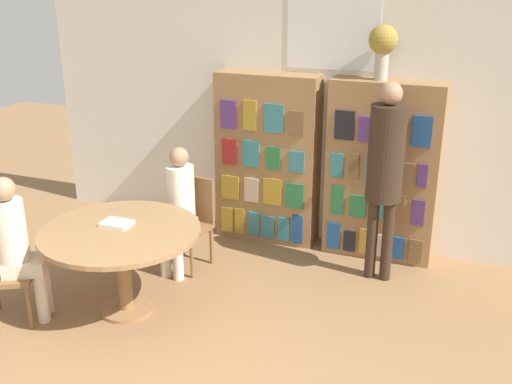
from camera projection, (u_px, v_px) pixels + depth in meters
wall_back at (331, 99)px, 5.94m from camera, size 6.40×0.07×3.00m
bookshelf_left at (268, 159)px, 6.19m from camera, size 1.06×0.34×1.76m
bookshelf_right at (382, 172)px, 5.79m from camera, size 1.06×0.34×1.76m
flower_vase at (383, 44)px, 5.40m from camera, size 0.27×0.27×0.50m
reading_table at (121, 242)px, 4.85m from camera, size 1.30×1.30×0.75m
chair_left_side at (191, 218)px, 5.72m from camera, size 0.45×0.45×0.87m
seated_reader_left at (179, 205)px, 5.50m from camera, size 0.29×0.38×1.22m
seated_reader_right at (16, 241)px, 4.73m from camera, size 0.41×0.39×1.23m
librarian_standing at (386, 162)px, 5.22m from camera, size 0.32×0.59×1.84m
open_book_on_table at (117, 223)px, 4.89m from camera, size 0.24×0.18×0.03m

